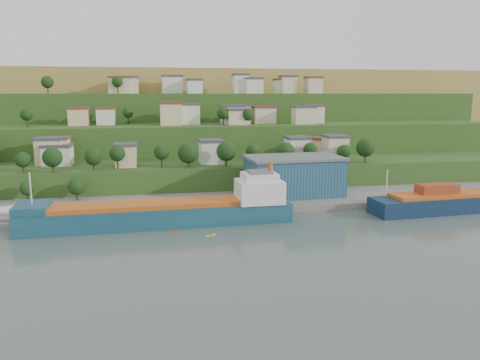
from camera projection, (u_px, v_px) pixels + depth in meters
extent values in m
plane|color=#44524C|center=(199.00, 233.00, 119.93)|extent=(500.00, 500.00, 0.00)
cube|color=slate|center=(253.00, 204.00, 150.61)|extent=(220.00, 26.00, 4.00)
cube|color=#284719|center=(184.00, 189.00, 174.04)|extent=(260.00, 32.00, 20.00)
cube|color=#284719|center=(180.00, 175.00, 203.02)|extent=(280.00, 32.00, 44.00)
cube|color=#284719|center=(176.00, 165.00, 232.01)|extent=(300.00, 32.00, 70.00)
cube|color=olive|center=(170.00, 148.00, 303.51)|extent=(360.00, 120.00, 96.00)
cube|color=beige|center=(51.00, 152.00, 166.72)|extent=(9.29, 8.46, 8.99)
cube|color=#3F3F44|center=(50.00, 138.00, 165.82)|extent=(9.89, 9.06, 0.90)
cube|color=beige|center=(57.00, 152.00, 168.66)|extent=(8.17, 7.46, 8.92)
cube|color=brown|center=(56.00, 138.00, 167.76)|extent=(8.77, 8.06, 0.90)
cube|color=silver|center=(58.00, 156.00, 165.50)|extent=(9.63, 8.84, 6.62)
cube|color=#3F3F44|center=(57.00, 145.00, 164.81)|extent=(10.23, 9.44, 0.90)
cube|color=beige|center=(126.00, 156.00, 162.62)|extent=(7.14, 8.13, 7.29)
cube|color=#3F3F44|center=(126.00, 144.00, 161.87)|extent=(7.74, 8.73, 0.90)
cube|color=silver|center=(211.00, 152.00, 170.70)|extent=(7.97, 8.84, 7.78)
cube|color=#3F3F44|center=(211.00, 141.00, 169.90)|extent=(8.57, 9.44, 0.90)
cube|color=silver|center=(297.00, 150.00, 174.91)|extent=(7.74, 8.84, 8.48)
cube|color=#3F3F44|center=(297.00, 138.00, 174.05)|extent=(8.34, 9.44, 0.90)
cube|color=beige|center=(322.00, 149.00, 184.73)|extent=(7.41, 7.91, 7.30)
cube|color=brown|center=(322.00, 138.00, 183.98)|extent=(8.01, 8.51, 0.90)
cube|color=beige|center=(335.00, 149.00, 177.39)|extent=(8.09, 8.69, 8.82)
cube|color=#3F3F44|center=(335.00, 136.00, 176.50)|extent=(8.69, 9.29, 0.90)
cube|color=beige|center=(79.00, 117.00, 193.52)|extent=(7.64, 7.43, 6.70)
cube|color=brown|center=(78.00, 108.00, 192.83)|extent=(8.24, 8.03, 0.90)
cube|color=silver|center=(106.00, 117.00, 197.86)|extent=(7.36, 7.18, 6.54)
cube|color=brown|center=(106.00, 108.00, 197.17)|extent=(7.96, 7.78, 0.90)
cube|color=beige|center=(171.00, 115.00, 194.92)|extent=(8.63, 8.01, 8.84)
cube|color=brown|center=(170.00, 103.00, 194.03)|extent=(9.23, 8.61, 0.90)
cube|color=silver|center=(188.00, 115.00, 201.34)|extent=(9.16, 8.73, 8.17)
cube|color=#3F3F44|center=(188.00, 104.00, 200.51)|extent=(9.76, 9.33, 0.90)
cube|color=silver|center=(232.00, 116.00, 201.57)|extent=(8.83, 8.34, 7.39)
cube|color=#3F3F44|center=(232.00, 106.00, 200.82)|extent=(9.43, 8.94, 0.90)
cube|color=beige|center=(238.00, 117.00, 199.07)|extent=(8.85, 7.38, 6.01)
cube|color=#3F3F44|center=(237.00, 109.00, 198.43)|extent=(9.45, 7.98, 0.90)
cube|color=beige|center=(239.00, 115.00, 205.06)|extent=(9.28, 7.04, 7.51)
cube|color=#3F3F44|center=(239.00, 105.00, 204.29)|extent=(9.88, 7.64, 0.90)
cube|color=beige|center=(264.00, 116.00, 207.65)|extent=(9.41, 7.88, 6.80)
cube|color=brown|center=(264.00, 107.00, 206.94)|extent=(10.01, 8.48, 0.90)
cube|color=beige|center=(303.00, 116.00, 203.03)|extent=(8.79, 7.20, 7.04)
cube|color=#3F3F44|center=(304.00, 107.00, 202.30)|extent=(9.39, 7.80, 0.90)
cube|color=beige|center=(312.00, 115.00, 208.06)|extent=(8.95, 7.60, 7.39)
cube|color=#3F3F44|center=(312.00, 105.00, 207.30)|extent=(9.55, 8.20, 0.90)
cube|color=beige|center=(120.00, 86.00, 220.69)|extent=(9.97, 8.54, 7.13)
cube|color=brown|center=(119.00, 77.00, 219.95)|extent=(10.57, 9.14, 0.90)
cube|color=beige|center=(128.00, 86.00, 226.42)|extent=(9.52, 8.24, 7.40)
cube|color=#3F3F44|center=(128.00, 77.00, 225.66)|extent=(10.12, 8.84, 0.90)
cube|color=silver|center=(172.00, 85.00, 229.90)|extent=(9.75, 7.39, 8.01)
cube|color=#3F3F44|center=(172.00, 76.00, 229.08)|extent=(10.35, 7.99, 0.90)
cube|color=silver|center=(195.00, 87.00, 223.69)|extent=(7.01, 8.65, 6.05)
cube|color=#3F3F44|center=(194.00, 80.00, 223.05)|extent=(7.61, 9.25, 0.90)
cube|color=silver|center=(241.00, 85.00, 231.21)|extent=(7.28, 7.81, 8.77)
cube|color=#3F3F44|center=(241.00, 75.00, 230.33)|extent=(7.88, 8.41, 0.90)
cube|color=silver|center=(253.00, 86.00, 230.64)|extent=(8.39, 8.19, 6.89)
cube|color=#3F3F44|center=(253.00, 78.00, 229.92)|extent=(8.99, 8.79, 0.90)
cube|color=silver|center=(282.00, 87.00, 236.50)|extent=(7.62, 7.23, 6.54)
cube|color=brown|center=(282.00, 79.00, 235.82)|extent=(8.22, 7.83, 0.90)
cube|color=beige|center=(288.00, 85.00, 233.65)|extent=(7.49, 7.50, 8.01)
cube|color=#3F3F44|center=(288.00, 76.00, 232.84)|extent=(8.09, 8.10, 0.90)
cube|color=beige|center=(313.00, 86.00, 233.05)|extent=(7.40, 7.70, 7.44)
cube|color=brown|center=(313.00, 77.00, 232.29)|extent=(8.00, 8.30, 0.90)
cylinder|color=#382619|center=(23.00, 168.00, 149.94)|extent=(0.50, 0.50, 2.87)
sphere|color=black|center=(23.00, 160.00, 149.42)|extent=(5.01, 5.01, 5.01)
cylinder|color=#382619|center=(53.00, 167.00, 151.50)|extent=(0.50, 0.50, 3.04)
sphere|color=black|center=(52.00, 157.00, 150.90)|extent=(6.31, 6.31, 6.31)
cylinder|color=#382619|center=(94.00, 166.00, 155.07)|extent=(0.50, 0.50, 2.95)
sphere|color=black|center=(93.00, 157.00, 154.51)|extent=(5.75, 5.75, 5.75)
cylinder|color=#382619|center=(118.00, 163.00, 157.77)|extent=(0.50, 0.50, 3.79)
sphere|color=black|center=(117.00, 153.00, 157.15)|extent=(5.29, 5.29, 5.29)
cylinder|color=#382619|center=(162.00, 162.00, 160.36)|extent=(0.50, 0.50, 3.94)
sphere|color=black|center=(161.00, 152.00, 159.73)|extent=(5.18, 5.18, 5.18)
cylinder|color=#382619|center=(189.00, 163.00, 161.10)|extent=(0.50, 0.50, 2.96)
sphere|color=black|center=(188.00, 153.00, 160.47)|extent=(7.15, 7.15, 7.15)
cylinder|color=#382619|center=(226.00, 162.00, 161.76)|extent=(0.50, 0.50, 3.61)
sphere|color=black|center=(226.00, 151.00, 161.09)|extent=(6.73, 6.73, 6.73)
cylinder|color=#382619|center=(253.00, 160.00, 166.26)|extent=(0.50, 0.50, 3.52)
sphere|color=black|center=(253.00, 151.00, 165.68)|extent=(5.09, 5.09, 5.09)
cylinder|color=#382619|center=(285.00, 160.00, 168.43)|extent=(0.50, 0.50, 2.78)
sphere|color=black|center=(286.00, 152.00, 167.84)|extent=(6.55, 6.55, 6.55)
cylinder|color=#382619|center=(310.00, 159.00, 168.58)|extent=(0.50, 0.50, 3.93)
sphere|color=black|center=(310.00, 149.00, 167.97)|extent=(5.01, 5.01, 5.01)
cylinder|color=#382619|center=(344.00, 159.00, 171.65)|extent=(0.50, 0.50, 2.82)
sphere|color=black|center=(344.00, 151.00, 171.14)|extent=(4.96, 4.96, 4.96)
cylinder|color=#382619|center=(365.00, 157.00, 172.98)|extent=(0.50, 0.50, 3.55)
sphere|color=black|center=(366.00, 148.00, 172.30)|extent=(6.86, 6.86, 6.86)
cylinder|color=#382619|center=(248.00, 122.00, 197.41)|extent=(0.50, 0.50, 2.82)
sphere|color=black|center=(248.00, 115.00, 196.88)|extent=(5.36, 5.36, 5.36)
cylinder|color=#382619|center=(27.00, 123.00, 184.55)|extent=(0.50, 0.50, 3.55)
sphere|color=black|center=(27.00, 115.00, 183.98)|extent=(4.79, 4.79, 4.79)
cylinder|color=#382619|center=(239.00, 89.00, 230.02)|extent=(0.50, 0.50, 3.96)
sphere|color=black|center=(239.00, 83.00, 229.42)|extent=(4.67, 4.67, 4.67)
cylinder|color=#382619|center=(172.00, 91.00, 231.60)|extent=(0.50, 0.50, 2.74)
sphere|color=black|center=(172.00, 85.00, 231.08)|extent=(5.28, 5.28, 5.28)
cylinder|color=#382619|center=(118.00, 89.00, 215.87)|extent=(0.50, 0.50, 4.00)
sphere|color=black|center=(117.00, 82.00, 215.26)|extent=(4.96, 4.96, 4.96)
cylinder|color=#382619|center=(223.00, 121.00, 195.88)|extent=(0.50, 0.50, 3.58)
sphere|color=black|center=(223.00, 113.00, 195.30)|extent=(5.15, 5.15, 5.15)
cylinder|color=#382619|center=(48.00, 90.00, 209.35)|extent=(0.50, 0.50, 3.54)
sphere|color=black|center=(47.00, 82.00, 208.75)|extent=(5.47, 5.47, 5.47)
cylinder|color=#382619|center=(128.00, 120.00, 202.14)|extent=(0.50, 0.50, 3.57)
sphere|color=black|center=(128.00, 113.00, 201.59)|extent=(4.40, 4.40, 4.40)
cube|color=#14364E|center=(159.00, 219.00, 126.80)|extent=(72.70, 13.77, 7.24)
cube|color=#B75218|center=(151.00, 204.00, 125.65)|extent=(54.04, 11.09, 1.24)
cube|color=#14364E|center=(32.00, 208.00, 120.14)|extent=(8.64, 11.64, 2.07)
cube|color=silver|center=(259.00, 191.00, 130.62)|extent=(12.74, 10.74, 6.20)
cube|color=silver|center=(260.00, 177.00, 129.86)|extent=(9.57, 8.57, 2.07)
cube|color=#595B5E|center=(260.00, 172.00, 129.62)|extent=(6.41, 6.41, 0.62)
cylinder|color=#B75218|center=(270.00, 167.00, 129.95)|extent=(1.28, 1.28, 3.10)
cylinder|color=silver|center=(31.00, 188.00, 119.19)|extent=(0.38, 0.38, 8.27)
cube|color=silver|center=(46.00, 216.00, 121.12)|extent=(14.85, 12.16, 0.26)
cube|color=#0D213C|center=(466.00, 206.00, 142.98)|extent=(62.12, 13.75, 6.78)
cube|color=#B75218|center=(461.00, 193.00, 141.89)|extent=(45.60, 10.97, 1.03)
cylinder|color=silver|center=(387.00, 182.00, 136.60)|extent=(0.35, 0.35, 7.19)
cube|color=maroon|center=(437.00, 189.00, 140.06)|extent=(12.60, 5.83, 2.67)
cube|color=navy|center=(293.00, 177.00, 154.65)|extent=(30.99, 19.70, 12.00)
cube|color=#595B5E|center=(294.00, 158.00, 153.48)|extent=(32.04, 20.76, 0.80)
cube|color=white|center=(4.00, 212.00, 131.33)|extent=(5.88, 3.78, 2.54)
cube|color=silver|center=(17.00, 219.00, 126.88)|extent=(3.82, 1.74, 0.74)
cube|color=#D05212|center=(175.00, 233.00, 119.13)|extent=(2.99, 1.13, 0.22)
sphere|color=#3F3F44|center=(175.00, 232.00, 119.06)|extent=(0.52, 0.52, 0.52)
cube|color=gold|center=(211.00, 235.00, 117.55)|extent=(2.94, 1.49, 0.22)
sphere|color=#3F3F44|center=(211.00, 234.00, 117.49)|extent=(0.51, 0.51, 0.51)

